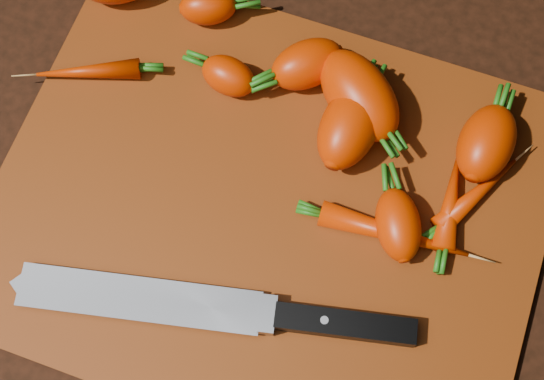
% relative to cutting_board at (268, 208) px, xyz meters
% --- Properties ---
extents(ground, '(2.00, 2.00, 0.01)m').
position_rel_cutting_board_xyz_m(ground, '(0.00, 0.00, -0.01)').
color(ground, black).
extents(cutting_board, '(0.50, 0.40, 0.01)m').
position_rel_cutting_board_xyz_m(cutting_board, '(0.00, 0.00, 0.00)').
color(cutting_board, '#702C09').
rests_on(cutting_board, ground).
extents(carrot_1, '(0.06, 0.04, 0.04)m').
position_rel_cutting_board_xyz_m(carrot_1, '(-0.08, 0.10, 0.02)').
color(carrot_1, red).
rests_on(carrot_1, cutting_board).
extents(carrot_2, '(0.11, 0.11, 0.06)m').
position_rel_cutting_board_xyz_m(carrot_2, '(0.05, 0.12, 0.04)').
color(carrot_2, red).
rests_on(carrot_2, cutting_board).
extents(carrot_3, '(0.06, 0.10, 0.05)m').
position_rel_cutting_board_xyz_m(carrot_3, '(0.05, 0.09, 0.03)').
color(carrot_3, red).
rests_on(carrot_3, cutting_board).
extents(carrot_4, '(0.08, 0.08, 0.05)m').
position_rel_cutting_board_xyz_m(carrot_4, '(-0.01, 0.14, 0.03)').
color(carrot_4, red).
rests_on(carrot_4, cutting_board).
extents(carrot_5, '(0.07, 0.06, 0.04)m').
position_rel_cutting_board_xyz_m(carrot_5, '(-0.12, 0.17, 0.02)').
color(carrot_5, red).
rests_on(carrot_5, cutting_board).
extents(carrot_6, '(0.07, 0.08, 0.04)m').
position_rel_cutting_board_xyz_m(carrot_6, '(0.12, 0.02, 0.03)').
color(carrot_6, red).
rests_on(carrot_6, cutting_board).
extents(carrot_7, '(0.07, 0.10, 0.02)m').
position_rel_cutting_board_xyz_m(carrot_7, '(0.18, 0.07, 0.02)').
color(carrot_7, red).
rests_on(carrot_7, cutting_board).
extents(carrot_8, '(0.14, 0.03, 0.02)m').
position_rel_cutting_board_xyz_m(carrot_8, '(0.12, 0.01, 0.02)').
color(carrot_8, red).
rests_on(carrot_8, cutting_board).
extents(carrot_9, '(0.03, 0.09, 0.02)m').
position_rel_cutting_board_xyz_m(carrot_9, '(0.16, 0.05, 0.02)').
color(carrot_9, red).
rests_on(carrot_9, cutting_board).
extents(carrot_10, '(0.06, 0.08, 0.05)m').
position_rel_cutting_board_xyz_m(carrot_10, '(0.17, 0.12, 0.03)').
color(carrot_10, red).
rests_on(carrot_10, cutting_board).
extents(carrot_11, '(0.10, 0.06, 0.02)m').
position_rel_cutting_board_xyz_m(carrot_11, '(-0.21, 0.07, 0.02)').
color(carrot_11, red).
rests_on(carrot_11, cutting_board).
extents(knife, '(0.35, 0.10, 0.02)m').
position_rel_cutting_board_xyz_m(knife, '(-0.06, -0.12, 0.01)').
color(knife, gray).
rests_on(knife, cutting_board).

